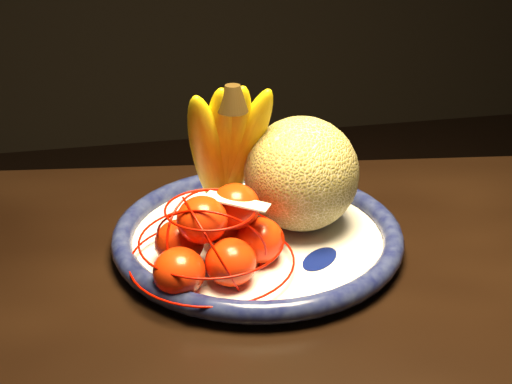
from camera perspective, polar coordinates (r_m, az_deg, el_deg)
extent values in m
cube|color=black|center=(0.77, -12.42, -12.32)|extent=(1.52, 1.04, 0.04)
cylinder|color=white|center=(0.89, 0.13, -3.94)|extent=(0.33, 0.33, 0.01)
torus|color=#030534|center=(0.88, 0.13, -3.33)|extent=(0.36, 0.36, 0.03)
cylinder|color=white|center=(0.89, 0.13, -4.19)|extent=(0.16, 0.16, 0.00)
ellipsoid|color=#071050|center=(0.84, 5.12, -5.36)|extent=(0.13, 0.13, 0.00)
ellipsoid|color=#071050|center=(0.95, -2.67, -1.24)|extent=(0.11, 0.12, 0.00)
ellipsoid|color=#071050|center=(0.87, -6.60, -4.18)|extent=(0.11, 0.08, 0.00)
sphere|color=olive|center=(0.88, 3.65, 1.46)|extent=(0.14, 0.14, 0.14)
ellipsoid|color=yellow|center=(0.87, -3.76, 3.40)|extent=(0.09, 0.13, 0.20)
ellipsoid|color=yellow|center=(0.88, -2.85, 3.62)|extent=(0.05, 0.11, 0.20)
ellipsoid|color=yellow|center=(0.88, -2.07, 3.71)|extent=(0.07, 0.12, 0.20)
ellipsoid|color=yellow|center=(0.88, -1.13, 3.70)|extent=(0.10, 0.12, 0.20)
cone|color=black|center=(0.85, -2.57, 9.38)|extent=(0.04, 0.04, 0.03)
ellipsoid|color=#F72800|center=(0.77, -6.17, -6.36)|extent=(0.06, 0.06, 0.05)
ellipsoid|color=#F72800|center=(0.78, -2.03, -5.63)|extent=(0.06, 0.06, 0.05)
ellipsoid|color=#F72800|center=(0.82, 0.31, -3.88)|extent=(0.06, 0.06, 0.05)
ellipsoid|color=#F72800|center=(0.82, -6.16, -4.04)|extent=(0.06, 0.06, 0.05)
ellipsoid|color=#F72800|center=(0.85, -2.48, -2.86)|extent=(0.06, 0.06, 0.05)
ellipsoid|color=#F72800|center=(0.78, -4.33, -2.23)|extent=(0.06, 0.06, 0.05)
ellipsoid|color=#F72800|center=(0.81, -1.68, -1.16)|extent=(0.06, 0.06, 0.05)
torus|color=#B30800|center=(0.81, -3.54, -5.41)|extent=(0.24, 0.24, 0.00)
torus|color=#B30800|center=(0.80, -3.59, -3.82)|extent=(0.21, 0.21, 0.00)
torus|color=#B30800|center=(0.78, -3.67, -1.35)|extent=(0.13, 0.13, 0.00)
torus|color=#B30800|center=(0.80, -3.58, -4.24)|extent=(0.13, 0.12, 0.12)
torus|color=#B30800|center=(0.80, -3.58, -4.24)|extent=(0.07, 0.13, 0.12)
torus|color=#B30800|center=(0.80, -3.58, -4.24)|extent=(0.14, 0.10, 0.12)
cube|color=white|center=(0.79, -1.54, -0.76)|extent=(0.08, 0.06, 0.01)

